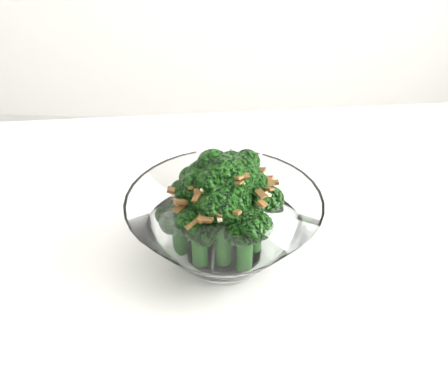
{
  "coord_description": "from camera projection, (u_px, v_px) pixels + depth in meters",
  "views": [
    {
      "loc": [
        0.27,
        -0.42,
        1.1
      ],
      "look_at": [
        0.25,
        -0.04,
        0.83
      ],
      "focal_mm": 40.0,
      "sensor_mm": 36.0,
      "label": 1
    }
  ],
  "objects": [
    {
      "name": "broccoli_dish",
      "position": [
        224.0,
        220.0,
        0.49
      ],
      "size": [
        0.19,
        0.19,
        0.12
      ],
      "color": "white",
      "rests_on": "table"
    },
    {
      "name": "table",
      "position": [
        64.0,
        363.0,
        0.49
      ],
      "size": [
        1.31,
        0.99,
        0.75
      ],
      "color": "white",
      "rests_on": "ground"
    }
  ]
}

